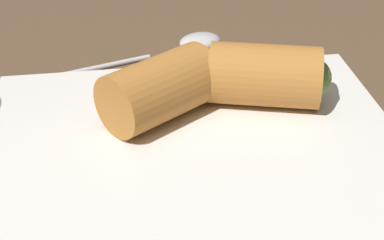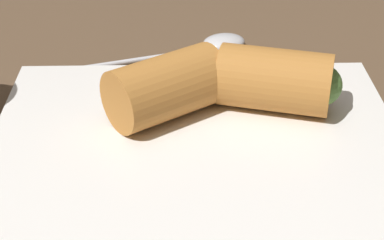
{
  "view_description": "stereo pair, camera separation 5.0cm",
  "coord_description": "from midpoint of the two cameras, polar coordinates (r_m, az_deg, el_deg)",
  "views": [
    {
      "loc": [
        6.31,
        39.05,
        30.61
      ],
      "look_at": [
        0.37,
        -0.99,
        5.56
      ],
      "focal_mm": 60.0,
      "sensor_mm": 36.0,
      "label": 1
    },
    {
      "loc": [
        1.32,
        39.48,
        30.61
      ],
      "look_at": [
        0.37,
        -0.99,
        5.56
      ],
      "focal_mm": 60.0,
      "sensor_mm": 36.0,
      "label": 2
    }
  ],
  "objects": [
    {
      "name": "roll_front_right",
      "position": [
        0.53,
        10.62,
        3.39
      ],
      "size": [
        10.32,
        7.38,
        5.14
      ],
      "color": "#B77533",
      "rests_on": "serving_plate"
    },
    {
      "name": "roll_front_left",
      "position": [
        0.51,
        0.92,
        3.0
      ],
      "size": [
        10.36,
        9.35,
        5.14
      ],
      "color": "#B77533",
      "rests_on": "serving_plate"
    },
    {
      "name": "serving_plate",
      "position": [
        0.49,
        2.92,
        -2.87
      ],
      "size": [
        31.8,
        26.42,
        1.5
      ],
      "color": "white",
      "rests_on": "table_surface"
    },
    {
      "name": "spoon",
      "position": [
        0.66,
        3.86,
        6.6
      ],
      "size": [
        20.14,
        8.05,
        1.53
      ],
      "color": "silver",
      "rests_on": "table_surface"
    },
    {
      "name": "table_surface",
      "position": [
        0.49,
        3.37,
        -5.2
      ],
      "size": [
        180.0,
        140.0,
        2.0
      ],
      "color": "brown",
      "rests_on": "ground"
    }
  ]
}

